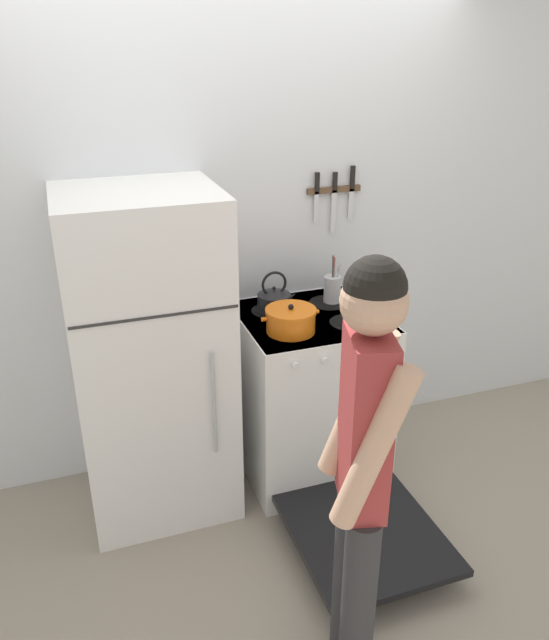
# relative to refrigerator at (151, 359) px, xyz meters

# --- Properties ---
(ground_plane) EXTENTS (14.00, 14.00, 0.00)m
(ground_plane) POSITION_rel_refrigerator_xyz_m (0.53, 0.33, -0.83)
(ground_plane) COLOR gray
(wall_back) EXTENTS (10.00, 0.06, 2.55)m
(wall_back) POSITION_rel_refrigerator_xyz_m (0.53, 0.36, 0.45)
(wall_back) COLOR silver
(wall_back) RESTS_ON ground_plane
(refrigerator) EXTENTS (0.73, 0.68, 1.65)m
(refrigerator) POSITION_rel_refrigerator_xyz_m (0.00, 0.00, 0.00)
(refrigerator) COLOR white
(refrigerator) RESTS_ON ground_plane
(stove_range) EXTENTS (0.73, 1.45, 0.94)m
(stove_range) POSITION_rel_refrigerator_xyz_m (0.83, -0.05, -0.36)
(stove_range) COLOR white
(stove_range) RESTS_ON ground_plane
(dutch_oven_pot) EXTENTS (0.29, 0.25, 0.15)m
(dutch_oven_pot) POSITION_rel_refrigerator_xyz_m (0.67, -0.15, 0.17)
(dutch_oven_pot) COLOR orange
(dutch_oven_pot) RESTS_ON stove_range
(tea_kettle) EXTENTS (0.22, 0.18, 0.22)m
(tea_kettle) POSITION_rel_refrigerator_xyz_m (0.68, 0.12, 0.17)
(tea_kettle) COLOR black
(tea_kettle) RESTS_ON stove_range
(utensil_jar) EXTENTS (0.09, 0.09, 0.27)m
(utensil_jar) POSITION_rel_refrigerator_xyz_m (1.02, 0.13, 0.19)
(utensil_jar) COLOR #B7BABF
(utensil_jar) RESTS_ON stove_range
(person) EXTENTS (0.33, 0.40, 1.70)m
(person) POSITION_rel_refrigerator_xyz_m (0.49, -1.28, 0.14)
(person) COLOR #2D2D30
(person) RESTS_ON ground_plane
(wall_knife_strip) EXTENTS (0.31, 0.03, 0.36)m
(wall_knife_strip) POSITION_rel_refrigerator_xyz_m (1.09, 0.31, 0.68)
(wall_knife_strip) COLOR brown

